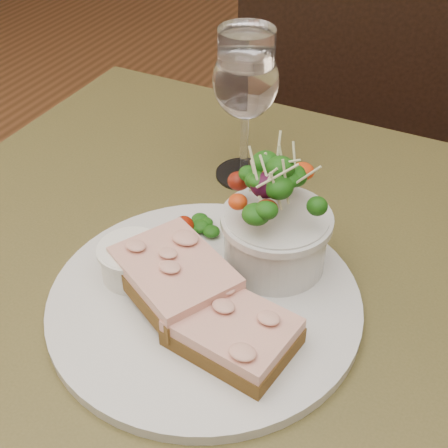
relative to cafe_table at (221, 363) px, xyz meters
The scene contains 9 objects.
cafe_table is the anchor object (origin of this frame).
chair_far 0.84m from the cafe_table, 96.30° to the left, with size 0.52×0.52×0.90m.
dinner_plate 0.11m from the cafe_table, 115.61° to the right, with size 0.30×0.30×0.01m, color silver.
sandwich_front 0.15m from the cafe_table, 54.27° to the right, with size 0.12×0.09×0.03m.
sandwich_back 0.14m from the cafe_table, 144.03° to the right, with size 0.14×0.13×0.03m.
ramekin 0.16m from the cafe_table, 166.39° to the right, with size 0.06×0.06×0.04m.
salad_bowl 0.19m from the cafe_table, 61.72° to the left, with size 0.10×0.10×0.13m.
garnish 0.15m from the cafe_table, 134.70° to the left, with size 0.05×0.04×0.02m.
wine_glass 0.31m from the cafe_table, 109.18° to the left, with size 0.08×0.08×0.18m.
Camera 1 is at (0.20, -0.39, 1.19)m, focal length 50.00 mm.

